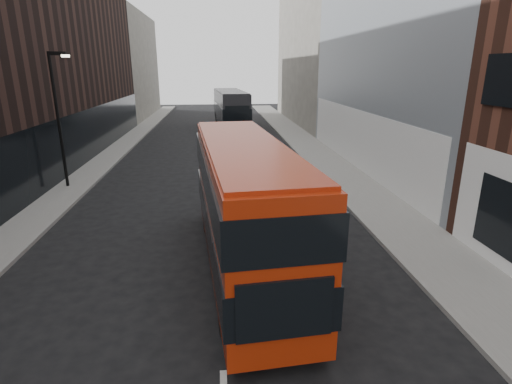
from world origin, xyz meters
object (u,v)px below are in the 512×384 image
object	(u,v)px
grey_bus	(231,108)
car_b	(256,161)
street_lamp	(59,112)
car_c	(259,144)
car_a	(264,208)
red_bus	(244,201)

from	to	relation	value
grey_bus	car_b	size ratio (longest dim) A/B	2.90
street_lamp	car_b	size ratio (longest dim) A/B	1.63
car_c	car_a	bearing A→B (deg)	-91.43
grey_bus	car_a	distance (m)	28.93
grey_bus	car_a	world-z (taller)	grey_bus
grey_bus	car_c	bearing A→B (deg)	-87.49
red_bus	car_c	size ratio (longest dim) A/B	2.26
street_lamp	car_a	bearing A→B (deg)	-30.65
car_c	car_b	bearing A→B (deg)	-94.44
red_bus	grey_bus	world-z (taller)	red_bus
grey_bus	car_b	distance (m)	20.41
car_b	car_c	xyz separation A→B (m)	(0.85, 5.95, -0.03)
grey_bus	car_c	distance (m)	14.57
red_bus	car_a	distance (m)	4.53
red_bus	car_a	xyz separation A→B (m)	(1.10, 4.05, -1.71)
grey_bus	car_a	xyz separation A→B (m)	(0.42, -28.89, -1.50)
red_bus	car_c	distance (m)	18.77
red_bus	car_a	bearing A→B (deg)	69.75
car_c	street_lamp	bearing A→B (deg)	-139.67
red_bus	street_lamp	bearing A→B (deg)	126.94
street_lamp	grey_bus	size ratio (longest dim) A/B	0.56
red_bus	car_c	xyz separation A→B (m)	(2.40, 18.55, -1.66)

